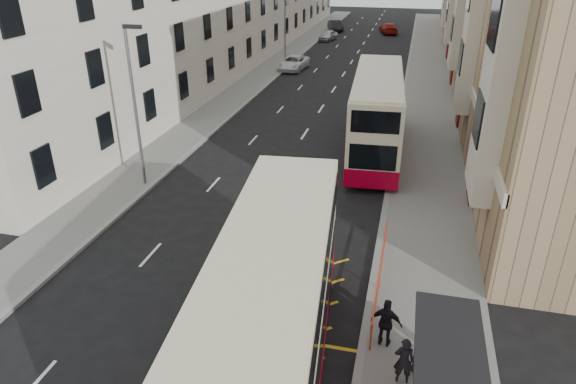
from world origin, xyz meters
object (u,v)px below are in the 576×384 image
(street_lamp_far, at_px, (285,20))
(white_van, at_px, (294,63))
(car_silver, at_px, (328,35))
(car_red, at_px, (389,28))
(street_lamp_near, at_px, (135,99))
(double_decker_front, at_px, (270,324))
(pedestrian_near, at_px, (404,360))
(pedestrian_mid, at_px, (445,339))
(double_decker_rear, at_px, (376,114))
(car_dark, at_px, (335,26))
(pedestrian_far, at_px, (386,323))

(street_lamp_far, bearing_deg, white_van, -47.64)
(car_silver, distance_m, car_red, 10.71)
(street_lamp_near, bearing_deg, car_red, 80.80)
(double_decker_front, bearing_deg, pedestrian_near, 12.34)
(pedestrian_mid, bearing_deg, double_decker_front, -145.02)
(double_decker_front, distance_m, pedestrian_near, 4.05)
(street_lamp_far, relative_size, car_red, 1.58)
(pedestrian_mid, bearing_deg, double_decker_rear, 110.78)
(pedestrian_mid, bearing_deg, white_van, 118.40)
(double_decker_rear, distance_m, car_dark, 48.70)
(street_lamp_near, distance_m, double_decker_front, 15.57)
(double_decker_front, relative_size, white_van, 2.52)
(pedestrian_mid, distance_m, car_red, 64.29)
(pedestrian_mid, relative_size, pedestrian_far, 0.93)
(street_lamp_far, distance_m, pedestrian_near, 42.91)
(street_lamp_near, distance_m, pedestrian_near, 17.60)
(double_decker_rear, bearing_deg, car_silver, 100.13)
(street_lamp_near, xyz_separation_m, pedestrian_far, (13.01, -9.13, -3.65))
(double_decker_rear, xyz_separation_m, car_dark, (-9.97, 47.64, -1.70))
(street_lamp_near, height_order, car_silver, street_lamp_near)
(double_decker_front, bearing_deg, double_decker_rear, 81.00)
(street_lamp_far, relative_size, white_van, 1.63)
(pedestrian_far, xyz_separation_m, white_van, (-11.86, 37.87, -0.30))
(street_lamp_near, xyz_separation_m, white_van, (1.15, 28.74, -3.95))
(double_decker_front, relative_size, car_silver, 3.24)
(white_van, bearing_deg, street_lamp_near, -86.66)
(street_lamp_far, distance_m, car_dark, 25.59)
(pedestrian_near, distance_m, pedestrian_far, 1.52)
(double_decker_front, height_order, car_silver, double_decker_front)
(double_decker_rear, bearing_deg, double_decker_front, -96.80)
(pedestrian_far, bearing_deg, car_dark, -70.90)
(pedestrian_mid, bearing_deg, pedestrian_near, -126.07)
(double_decker_front, xyz_separation_m, pedestrian_mid, (4.69, 2.31, -1.54))
(street_lamp_far, distance_m, double_decker_front, 42.95)
(double_decker_front, xyz_separation_m, double_decker_rear, (1.08, 19.32, -0.03))
(double_decker_rear, xyz_separation_m, pedestrian_far, (1.89, -16.76, -1.45))
(pedestrian_near, xyz_separation_m, car_red, (-4.76, 65.16, -0.18))
(pedestrian_far, height_order, white_van, pedestrian_far)
(pedestrian_far, bearing_deg, pedestrian_mid, -179.78)
(double_decker_front, bearing_deg, car_dark, 91.76)
(pedestrian_mid, distance_m, car_silver, 57.70)
(double_decker_rear, distance_m, car_silver, 40.35)
(double_decker_rear, bearing_deg, street_lamp_far, 112.83)
(double_decker_rear, xyz_separation_m, pedestrian_mid, (3.61, -17.02, -1.51))
(double_decker_rear, relative_size, car_red, 2.40)
(double_decker_front, height_order, double_decker_rear, double_decker_front)
(car_dark, bearing_deg, street_lamp_far, -113.34)
(car_dark, bearing_deg, car_silver, -108.05)
(car_silver, bearing_deg, pedestrian_near, -65.97)
(pedestrian_near, distance_m, pedestrian_mid, 1.61)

